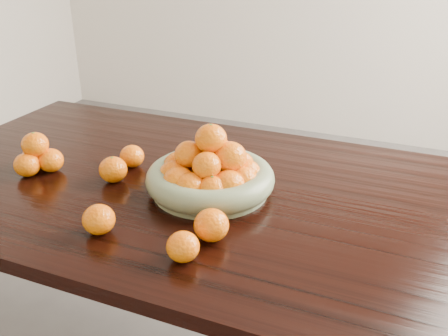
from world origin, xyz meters
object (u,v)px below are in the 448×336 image
at_px(dining_table, 225,217).
at_px(loose_orange_0, 113,170).
at_px(orange_pyramid, 37,156).
at_px(fruit_bowl, 210,173).

xyz_separation_m(dining_table, loose_orange_0, (-0.32, -0.07, 0.13)).
bearing_deg(dining_table, orange_pyramid, -170.07).
bearing_deg(loose_orange_0, orange_pyramid, -173.72).
height_order(fruit_bowl, loose_orange_0, fruit_bowl).
bearing_deg(orange_pyramid, loose_orange_0, 6.28).
distance_m(dining_table, orange_pyramid, 0.60).
relative_size(fruit_bowl, orange_pyramid, 2.48).
xyz_separation_m(fruit_bowl, loose_orange_0, (-0.29, -0.05, -0.02)).
height_order(dining_table, loose_orange_0, loose_orange_0).
relative_size(dining_table, loose_orange_0, 24.22).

